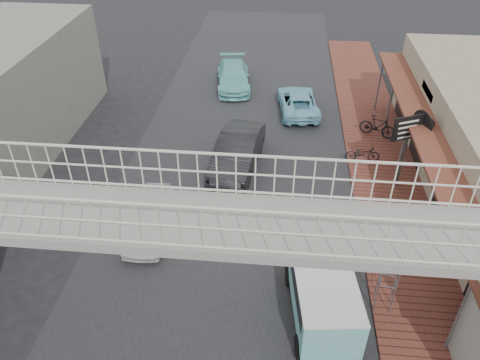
% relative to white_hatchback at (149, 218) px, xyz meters
% --- Properties ---
extents(ground, '(120.00, 120.00, 0.00)m').
position_rel_white_hatchback_xyz_m(ground, '(2.83, -1.19, -0.64)').
color(ground, black).
rests_on(ground, ground).
extents(road_strip, '(10.00, 60.00, 0.01)m').
position_rel_white_hatchback_xyz_m(road_strip, '(2.83, -1.19, -0.64)').
color(road_strip, black).
rests_on(road_strip, ground).
extents(sidewalk, '(3.00, 40.00, 0.10)m').
position_rel_white_hatchback_xyz_m(sidewalk, '(9.33, 1.81, -0.59)').
color(sidewalk, brown).
rests_on(sidewalk, ground).
extents(footbridge, '(16.40, 2.40, 6.34)m').
position_rel_white_hatchback_xyz_m(footbridge, '(2.83, -5.19, 2.53)').
color(footbridge, gray).
rests_on(footbridge, ground).
extents(white_hatchback, '(1.67, 3.83, 1.28)m').
position_rel_white_hatchback_xyz_m(white_hatchback, '(0.00, 0.00, 0.00)').
color(white_hatchback, silver).
rests_on(white_hatchback, ground).
extents(dark_sedan, '(2.25, 4.98, 1.59)m').
position_rel_white_hatchback_xyz_m(dark_sedan, '(2.83, 4.64, 0.15)').
color(dark_sedan, black).
rests_on(dark_sedan, ground).
extents(angkot_curb, '(2.48, 4.46, 1.18)m').
position_rel_white_hatchback_xyz_m(angkot_curb, '(5.52, 10.36, -0.05)').
color(angkot_curb, '#7EC5DB').
rests_on(angkot_curb, ground).
extents(angkot_far, '(2.47, 4.80, 1.33)m').
position_rel_white_hatchback_xyz_m(angkot_far, '(1.68, 13.23, 0.02)').
color(angkot_far, '#76CBCD').
rests_on(angkot_far, ground).
extents(angkot_van, '(2.17, 4.04, 1.89)m').
position_rel_white_hatchback_xyz_m(angkot_van, '(6.17, -3.42, 0.56)').
color(angkot_van, black).
rests_on(angkot_van, ground).
extents(motorcycle_near, '(1.58, 0.61, 0.82)m').
position_rel_white_hatchback_xyz_m(motorcycle_near, '(8.42, 5.50, -0.13)').
color(motorcycle_near, black).
rests_on(motorcycle_near, sidewalk).
extents(motorcycle_far, '(1.85, 1.21, 1.08)m').
position_rel_white_hatchback_xyz_m(motorcycle_far, '(9.41, 7.90, -0.00)').
color(motorcycle_far, black).
rests_on(motorcycle_far, sidewalk).
extents(street_clock, '(0.68, 0.59, 2.66)m').
position_rel_white_hatchback_xyz_m(street_clock, '(8.13, -2.81, 1.67)').
color(street_clock, '#59595B').
rests_on(street_clock, sidewalk).
extents(arrow_sign, '(2.06, 1.40, 3.42)m').
position_rel_white_hatchback_xyz_m(arrow_sign, '(10.38, 4.05, 2.22)').
color(arrow_sign, '#59595B').
rests_on(arrow_sign, sidewalk).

